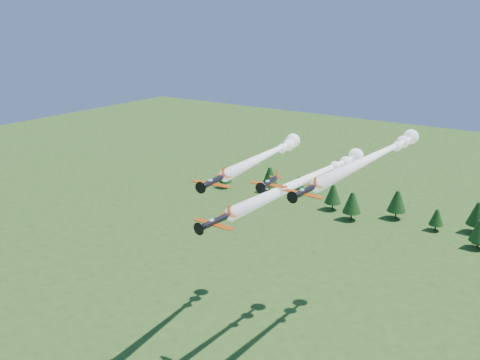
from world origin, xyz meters
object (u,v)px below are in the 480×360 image
Objects in this scene: plane_slot at (269,182)px; plane_left at (269,153)px; plane_lead at (311,177)px; plane_right at (379,154)px.

plane_left is at bearing 113.61° from plane_slot.
plane_left is 5.35× the size of plane_slot.
plane_left is at bearing 163.35° from plane_lead.
plane_slot is (-2.80, -13.05, 1.59)m from plane_lead.
plane_lead is at bearing -133.63° from plane_right.
plane_slot is at bearing -64.20° from plane_left.
plane_right reaches higher than plane_left.
plane_slot is (-13.66, -23.55, -2.81)m from plane_right.
plane_lead is 15.74m from plane_right.
plane_left reaches higher than plane_slot.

